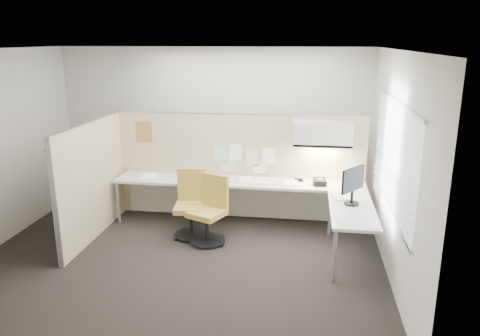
% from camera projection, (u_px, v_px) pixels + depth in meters
% --- Properties ---
extents(floor, '(5.50, 4.50, 0.01)m').
position_uv_depth(floor, '(183.00, 255.00, 6.56)').
color(floor, black).
rests_on(floor, ground).
extents(ceiling, '(5.50, 4.50, 0.01)m').
position_uv_depth(ceiling, '(176.00, 49.00, 5.81)').
color(ceiling, white).
rests_on(ceiling, wall_back).
extents(wall_back, '(5.50, 0.02, 2.80)m').
position_uv_depth(wall_back, '(213.00, 127.00, 8.33)').
color(wall_back, beige).
rests_on(wall_back, ground).
extents(wall_front, '(5.50, 0.02, 2.80)m').
position_uv_depth(wall_front, '(110.00, 222.00, 4.04)').
color(wall_front, beige).
rests_on(wall_front, ground).
extents(wall_right, '(0.02, 4.50, 2.80)m').
position_uv_depth(wall_right, '(395.00, 166.00, 5.80)').
color(wall_right, beige).
rests_on(wall_right, ground).
extents(window_pane, '(0.01, 2.80, 1.30)m').
position_uv_depth(window_pane, '(393.00, 155.00, 5.77)').
color(window_pane, '#ABB9C7').
rests_on(window_pane, wall_right).
extents(partition_back, '(4.10, 0.06, 1.75)m').
position_uv_depth(partition_back, '(239.00, 167.00, 7.78)').
color(partition_back, tan).
rests_on(partition_back, floor).
extents(partition_left, '(0.06, 2.20, 1.75)m').
position_uv_depth(partition_left, '(93.00, 181.00, 7.01)').
color(partition_left, tan).
rests_on(partition_left, floor).
extents(desk, '(4.00, 2.07, 0.73)m').
position_uv_depth(desk, '(258.00, 192.00, 7.34)').
color(desk, beige).
rests_on(desk, floor).
extents(overhead_bin, '(0.90, 0.36, 0.38)m').
position_uv_depth(overhead_bin, '(323.00, 134.00, 7.22)').
color(overhead_bin, beige).
rests_on(overhead_bin, partition_back).
extents(task_light_strip, '(0.60, 0.06, 0.02)m').
position_uv_depth(task_light_strip, '(322.00, 147.00, 7.27)').
color(task_light_strip, '#FFEABF').
rests_on(task_light_strip, overhead_bin).
extents(pinned_papers, '(1.01, 0.00, 0.47)m').
position_uv_depth(pinned_papers, '(243.00, 158.00, 7.69)').
color(pinned_papers, '#8CBF8C').
rests_on(pinned_papers, partition_back).
extents(poster, '(0.28, 0.00, 0.35)m').
position_uv_depth(poster, '(144.00, 132.00, 7.82)').
color(poster, orange).
rests_on(poster, partition_back).
extents(chair_left, '(0.61, 0.63, 0.99)m').
position_uv_depth(chair_left, '(210.00, 212.00, 6.90)').
color(chair_left, black).
rests_on(chair_left, floor).
extents(chair_right, '(0.53, 0.55, 1.01)m').
position_uv_depth(chair_right, '(191.00, 206.00, 7.12)').
color(chair_right, black).
rests_on(chair_right, floor).
extents(monitor, '(0.33, 0.41, 0.52)m').
position_uv_depth(monitor, '(353.00, 183.00, 6.35)').
color(monitor, black).
rests_on(monitor, desk).
extents(phone, '(0.23, 0.21, 0.12)m').
position_uv_depth(phone, '(319.00, 182.00, 7.26)').
color(phone, black).
rests_on(phone, desk).
extents(stapler, '(0.15, 0.09, 0.05)m').
position_uv_depth(stapler, '(299.00, 180.00, 7.46)').
color(stapler, black).
rests_on(stapler, desk).
extents(tape_dispenser, '(0.11, 0.09, 0.06)m').
position_uv_depth(tape_dispenser, '(317.00, 180.00, 7.43)').
color(tape_dispenser, black).
rests_on(tape_dispenser, desk).
extents(coat_hook, '(0.18, 0.45, 1.36)m').
position_uv_depth(coat_hook, '(54.00, 159.00, 6.07)').
color(coat_hook, silver).
rests_on(coat_hook, partition_left).
extents(paper_stack_0, '(0.27, 0.33, 0.04)m').
position_uv_depth(paper_stack_0, '(149.00, 177.00, 7.64)').
color(paper_stack_0, white).
rests_on(paper_stack_0, desk).
extents(paper_stack_1, '(0.23, 0.30, 0.02)m').
position_uv_depth(paper_stack_1, '(192.00, 178.00, 7.63)').
color(paper_stack_1, white).
rests_on(paper_stack_1, desk).
extents(paper_stack_2, '(0.24, 0.31, 0.03)m').
position_uv_depth(paper_stack_2, '(215.00, 180.00, 7.49)').
color(paper_stack_2, white).
rests_on(paper_stack_2, desk).
extents(paper_stack_3, '(0.23, 0.30, 0.02)m').
position_uv_depth(paper_stack_3, '(263.00, 181.00, 7.45)').
color(paper_stack_3, white).
rests_on(paper_stack_3, desk).
extents(paper_stack_4, '(0.26, 0.32, 0.02)m').
position_uv_depth(paper_stack_4, '(291.00, 183.00, 7.35)').
color(paper_stack_4, white).
rests_on(paper_stack_4, desk).
extents(paper_stack_5, '(0.29, 0.34, 0.02)m').
position_uv_depth(paper_stack_5, '(341.00, 197.00, 6.71)').
color(paper_stack_5, white).
rests_on(paper_stack_5, desk).
extents(paper_stack_6, '(0.23, 0.30, 0.02)m').
position_uv_depth(paper_stack_6, '(246.00, 180.00, 7.52)').
color(paper_stack_6, white).
rests_on(paper_stack_6, desk).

